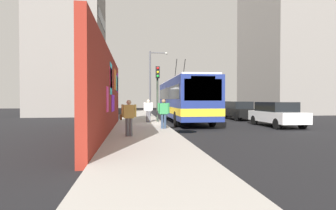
{
  "coord_description": "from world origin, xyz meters",
  "views": [
    {
      "loc": [
        -17.57,
        2.11,
        1.71
      ],
      "look_at": [
        2.41,
        -0.54,
        1.33
      ],
      "focal_mm": 28.37,
      "sensor_mm": 36.0,
      "label": 1
    }
  ],
  "objects": [
    {
      "name": "parked_car_silver",
      "position": [
        9.67,
        -7.0,
        0.83
      ],
      "size": [
        4.1,
        1.9,
        1.58
      ],
      "color": "#B7B7BC",
      "rests_on": "ground_plane"
    },
    {
      "name": "parked_car_white",
      "position": [
        -1.69,
        -7.0,
        0.83
      ],
      "size": [
        4.41,
        1.82,
        1.58
      ],
      "color": "white",
      "rests_on": "ground_plane"
    },
    {
      "name": "building_far_right",
      "position": [
        15.07,
        -17.0,
        9.12
      ],
      "size": [
        11.93,
        6.86,
        18.24
      ],
      "color": "gray",
      "rests_on": "ground_plane"
    },
    {
      "name": "parked_car_black",
      "position": [
        4.42,
        -7.0,
        0.83
      ],
      "size": [
        4.4,
        1.75,
        1.58
      ],
      "color": "black",
      "rests_on": "ground_plane"
    },
    {
      "name": "sidewalk_slab",
      "position": [
        0.0,
        1.6,
        0.07
      ],
      "size": [
        48.0,
        3.2,
        0.15
      ],
      "primitive_type": "cube",
      "color": "#ADA8A0",
      "rests_on": "ground_plane"
    },
    {
      "name": "pedestrian_midblock",
      "position": [
        1.02,
        1.04,
        1.07
      ],
      "size": [
        0.22,
        0.65,
        1.59
      ],
      "color": "#595960",
      "rests_on": "sidewalk_slab"
    },
    {
      "name": "pedestrian_at_curb",
      "position": [
        -3.23,
        0.46,
        1.08
      ],
      "size": [
        0.22,
        0.73,
        1.6
      ],
      "color": "#2D3F59",
      "rests_on": "sidewalk_slab"
    },
    {
      "name": "ground_plane",
      "position": [
        0.0,
        0.0,
        0.0
      ],
      "size": [
        80.0,
        80.0,
        0.0
      ],
      "primitive_type": "plane",
      "color": "black"
    },
    {
      "name": "building_far_left",
      "position": [
        13.5,
        9.2,
        7.25
      ],
      "size": [
        8.26,
        7.27,
        14.51
      ],
      "color": "gray",
      "rests_on": "ground_plane"
    },
    {
      "name": "curbside_puddle",
      "position": [
        -3.52,
        -0.6,
        0.0
      ],
      "size": [
        1.45,
        1.45,
        0.0
      ],
      "primitive_type": "cylinder",
      "color": "black",
      "rests_on": "ground_plane"
    },
    {
      "name": "graffiti_wall",
      "position": [
        -4.07,
        3.35,
        2.04
      ],
      "size": [
        13.81,
        0.32,
        4.08
      ],
      "color": "maroon",
      "rests_on": "ground_plane"
    },
    {
      "name": "street_lamp",
      "position": [
        8.23,
        0.24,
        3.8
      ],
      "size": [
        0.44,
        1.82,
        6.31
      ],
      "color": "#4C4C51",
      "rests_on": "sidewalk_slab"
    },
    {
      "name": "pedestrian_near_wall",
      "position": [
        -6.02,
        2.29,
        1.05
      ],
      "size": [
        0.22,
        0.72,
        1.56
      ],
      "color": "#595960",
      "rests_on": "sidewalk_slab"
    },
    {
      "name": "city_bus",
      "position": [
        2.7,
        -1.8,
        1.83
      ],
      "size": [
        11.66,
        2.59,
        5.07
      ],
      "color": "navy",
      "rests_on": "ground_plane"
    },
    {
      "name": "traffic_light",
      "position": [
        1.39,
        0.35,
        2.84
      ],
      "size": [
        0.49,
        0.28,
        3.99
      ],
      "color": "#2D382D",
      "rests_on": "sidewalk_slab"
    }
  ]
}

